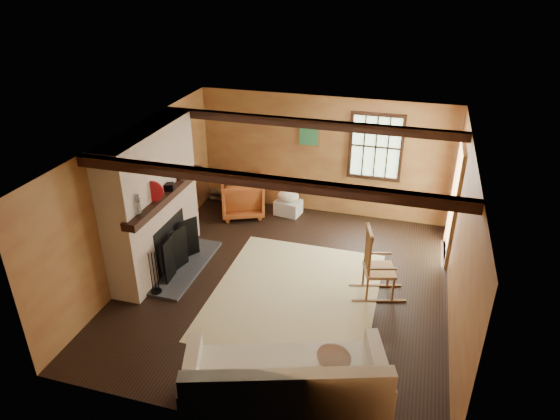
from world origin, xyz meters
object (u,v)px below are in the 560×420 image
(sofa, at_px, (286,389))
(laundry_basket, at_px, (288,207))
(rocking_chair, at_px, (377,268))
(fireplace, at_px, (154,207))
(armchair, at_px, (242,197))

(sofa, bearing_deg, laundry_basket, 86.94)
(rocking_chair, bearing_deg, fireplace, 77.09)
(laundry_basket, bearing_deg, sofa, -75.01)
(fireplace, height_order, rocking_chair, fireplace)
(fireplace, height_order, armchair, fireplace)
(fireplace, relative_size, armchair, 2.81)
(laundry_basket, height_order, armchair, armchair)
(laundry_basket, xyz_separation_m, armchair, (-0.90, -0.25, 0.24))
(fireplace, relative_size, sofa, 0.97)
(rocking_chair, bearing_deg, armchair, 40.03)
(fireplace, distance_m, sofa, 3.82)
(sofa, bearing_deg, rocking_chair, 55.94)
(sofa, xyz_separation_m, armchair, (-2.18, 4.54, 0.06))
(fireplace, distance_m, rocking_chair, 3.67)
(sofa, distance_m, laundry_basket, 4.96)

